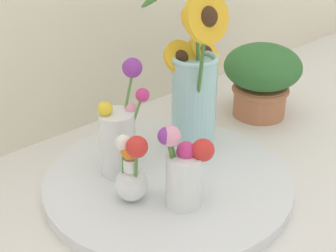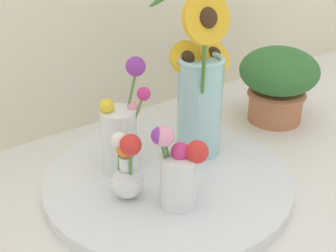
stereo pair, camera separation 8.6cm
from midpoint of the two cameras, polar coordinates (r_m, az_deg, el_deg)
ground_plane at (r=0.90m, az=-1.45°, el=-9.06°), size 6.00×6.00×0.00m
serving_tray at (r=0.93m, az=-2.69°, el=-6.77°), size 0.48×0.48×0.02m
mason_jar_sunflowers at (r=0.94m, az=0.53°, el=4.89°), size 0.24×0.22×0.38m
vase_small_center at (r=0.81m, az=-1.12°, el=-5.43°), size 0.08×0.07×0.16m
vase_bulb_right at (r=0.83m, az=-7.45°, el=-5.72°), size 0.06×0.08×0.14m
vase_small_back at (r=0.90m, az=-8.67°, el=-1.16°), size 0.10×0.08×0.23m
potted_plant at (r=1.18m, az=9.33°, el=5.96°), size 0.19×0.19×0.19m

